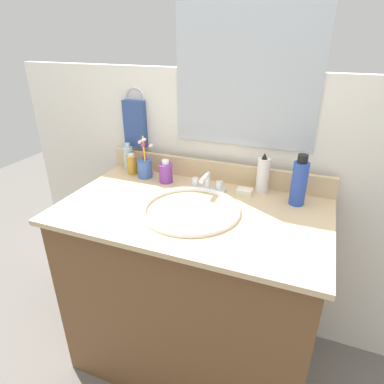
{
  "coord_description": "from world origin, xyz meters",
  "views": [
    {
      "loc": [
        0.41,
        -1.05,
        1.43
      ],
      "look_at": [
        -0.0,
        0.0,
        0.89
      ],
      "focal_mm": 30.9,
      "sensor_mm": 36.0,
      "label": 1
    }
  ],
  "objects_px": {
    "hand_towel": "(135,124)",
    "bottle_cream_purple": "(166,172)",
    "faucet": "(207,184)",
    "bottle_lotion_white": "(263,175)",
    "bottle_oil_amber": "(132,165)",
    "bottle_gel_clear": "(128,158)",
    "cup_blue_plastic": "(145,167)",
    "bottle_shampoo_blue": "(299,182)",
    "soap_bar": "(244,192)"
  },
  "relations": [
    {
      "from": "hand_towel",
      "to": "bottle_cream_purple",
      "type": "height_order",
      "value": "hand_towel"
    },
    {
      "from": "faucet",
      "to": "bottle_lotion_white",
      "type": "distance_m",
      "value": 0.24
    },
    {
      "from": "bottle_cream_purple",
      "to": "bottle_oil_amber",
      "type": "height_order",
      "value": "bottle_cream_purple"
    },
    {
      "from": "faucet",
      "to": "bottle_oil_amber",
      "type": "xyz_separation_m",
      "value": [
        -0.4,
        0.05,
        0.02
      ]
    },
    {
      "from": "bottle_gel_clear",
      "to": "bottle_cream_purple",
      "type": "bearing_deg",
      "value": -16.75
    },
    {
      "from": "bottle_cream_purple",
      "to": "bottle_lotion_white",
      "type": "distance_m",
      "value": 0.43
    },
    {
      "from": "hand_towel",
      "to": "bottle_oil_amber",
      "type": "bearing_deg",
      "value": -76.23
    },
    {
      "from": "cup_blue_plastic",
      "to": "bottle_oil_amber",
      "type": "bearing_deg",
      "value": 168.79
    },
    {
      "from": "bottle_shampoo_blue",
      "to": "bottle_oil_amber",
      "type": "bearing_deg",
      "value": 177.5
    },
    {
      "from": "hand_towel",
      "to": "bottle_lotion_white",
      "type": "relative_size",
      "value": 1.25
    },
    {
      "from": "bottle_shampoo_blue",
      "to": "soap_bar",
      "type": "relative_size",
      "value": 3.21
    },
    {
      "from": "soap_bar",
      "to": "faucet",
      "type": "bearing_deg",
      "value": -172.07
    },
    {
      "from": "bottle_cream_purple",
      "to": "hand_towel",
      "type": "bearing_deg",
      "value": 150.44
    },
    {
      "from": "bottle_gel_clear",
      "to": "hand_towel",
      "type": "bearing_deg",
      "value": 67.92
    },
    {
      "from": "bottle_gel_clear",
      "to": "bottle_oil_amber",
      "type": "distance_m",
      "value": 0.06
    },
    {
      "from": "bottle_shampoo_blue",
      "to": "soap_bar",
      "type": "distance_m",
      "value": 0.23
    },
    {
      "from": "bottle_cream_purple",
      "to": "bottle_lotion_white",
      "type": "relative_size",
      "value": 0.6
    },
    {
      "from": "hand_towel",
      "to": "bottle_oil_amber",
      "type": "xyz_separation_m",
      "value": [
        0.02,
        -0.09,
        -0.17
      ]
    },
    {
      "from": "bottle_shampoo_blue",
      "to": "bottle_gel_clear",
      "type": "bearing_deg",
      "value": 174.69
    },
    {
      "from": "faucet",
      "to": "bottle_shampoo_blue",
      "type": "bearing_deg",
      "value": 2.13
    },
    {
      "from": "faucet",
      "to": "bottle_gel_clear",
      "type": "height_order",
      "value": "bottle_gel_clear"
    },
    {
      "from": "bottle_gel_clear",
      "to": "bottle_oil_amber",
      "type": "relative_size",
      "value": 1.35
    },
    {
      "from": "soap_bar",
      "to": "hand_towel",
      "type": "bearing_deg",
      "value": 168.47
    },
    {
      "from": "hand_towel",
      "to": "cup_blue_plastic",
      "type": "xyz_separation_m",
      "value": [
        0.1,
        -0.11,
        -0.17
      ]
    },
    {
      "from": "bottle_oil_amber",
      "to": "cup_blue_plastic",
      "type": "bearing_deg",
      "value": -11.21
    },
    {
      "from": "bottle_gel_clear",
      "to": "bottle_oil_amber",
      "type": "bearing_deg",
      "value": -43.89
    },
    {
      "from": "bottle_oil_amber",
      "to": "bottle_lotion_white",
      "type": "xyz_separation_m",
      "value": [
        0.62,
        0.02,
        0.03
      ]
    },
    {
      "from": "faucet",
      "to": "cup_blue_plastic",
      "type": "height_order",
      "value": "cup_blue_plastic"
    },
    {
      "from": "bottle_gel_clear",
      "to": "faucet",
      "type": "bearing_deg",
      "value": -11.51
    },
    {
      "from": "bottle_gel_clear",
      "to": "bottle_shampoo_blue",
      "type": "xyz_separation_m",
      "value": [
        0.81,
        -0.08,
        0.03
      ]
    },
    {
      "from": "bottle_gel_clear",
      "to": "cup_blue_plastic",
      "type": "bearing_deg",
      "value": -25.16
    },
    {
      "from": "bottle_oil_amber",
      "to": "cup_blue_plastic",
      "type": "xyz_separation_m",
      "value": [
        0.08,
        -0.02,
        0.0
      ]
    },
    {
      "from": "hand_towel",
      "to": "bottle_shampoo_blue",
      "type": "bearing_deg",
      "value": -9.1
    },
    {
      "from": "bottle_oil_amber",
      "to": "bottle_lotion_white",
      "type": "relative_size",
      "value": 0.57
    },
    {
      "from": "hand_towel",
      "to": "bottle_lotion_white",
      "type": "height_order",
      "value": "hand_towel"
    },
    {
      "from": "bottle_cream_purple",
      "to": "bottle_shampoo_blue",
      "type": "xyz_separation_m",
      "value": [
        0.58,
        -0.0,
        0.05
      ]
    },
    {
      "from": "bottle_oil_amber",
      "to": "bottle_shampoo_blue",
      "type": "bearing_deg",
      "value": -2.5
    },
    {
      "from": "faucet",
      "to": "bottle_cream_purple",
      "type": "bearing_deg",
      "value": 174.9
    },
    {
      "from": "cup_blue_plastic",
      "to": "hand_towel",
      "type": "bearing_deg",
      "value": 133.12
    },
    {
      "from": "bottle_gel_clear",
      "to": "cup_blue_plastic",
      "type": "height_order",
      "value": "cup_blue_plastic"
    },
    {
      "from": "bottle_oil_amber",
      "to": "bottle_cream_purple",
      "type": "bearing_deg",
      "value": -8.63
    },
    {
      "from": "bottle_gel_clear",
      "to": "soap_bar",
      "type": "bearing_deg",
      "value": -6.36
    },
    {
      "from": "cup_blue_plastic",
      "to": "bottle_cream_purple",
      "type": "bearing_deg",
      "value": -6.82
    },
    {
      "from": "bottle_shampoo_blue",
      "to": "cup_blue_plastic",
      "type": "distance_m",
      "value": 0.69
    },
    {
      "from": "hand_towel",
      "to": "bottle_oil_amber",
      "type": "height_order",
      "value": "hand_towel"
    },
    {
      "from": "faucet",
      "to": "hand_towel",
      "type": "bearing_deg",
      "value": 161.41
    },
    {
      "from": "hand_towel",
      "to": "cup_blue_plastic",
      "type": "distance_m",
      "value": 0.23
    },
    {
      "from": "faucet",
      "to": "soap_bar",
      "type": "distance_m",
      "value": 0.16
    },
    {
      "from": "hand_towel",
      "to": "bottle_oil_amber",
      "type": "distance_m",
      "value": 0.2
    },
    {
      "from": "hand_towel",
      "to": "bottle_lotion_white",
      "type": "bearing_deg",
      "value": -6.42
    }
  ]
}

